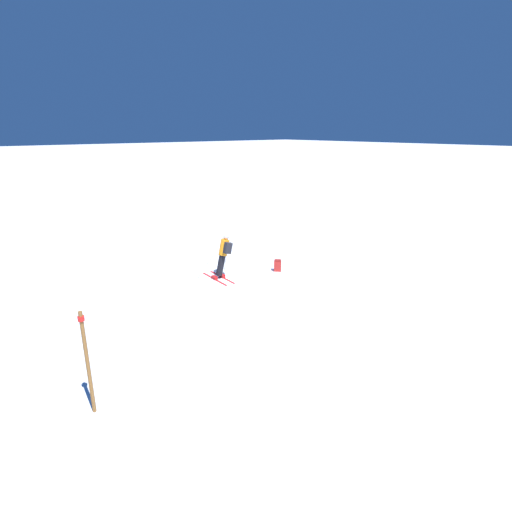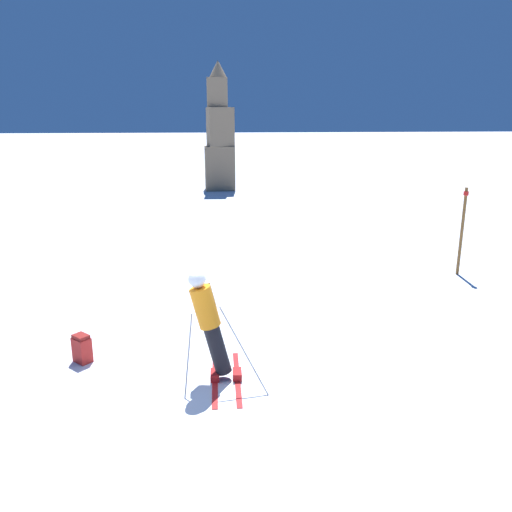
{
  "view_description": "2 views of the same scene",
  "coord_description": "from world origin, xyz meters",
  "px_view_note": "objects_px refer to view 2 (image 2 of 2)",
  "views": [
    {
      "loc": [
        9.26,
        12.44,
        5.76
      ],
      "look_at": [
        1.09,
        2.84,
        1.73
      ],
      "focal_mm": 28.0,
      "sensor_mm": 36.0,
      "label": 1
    },
    {
      "loc": [
        0.19,
        -7.24,
        4.06
      ],
      "look_at": [
        1.71,
        4.22,
        0.87
      ],
      "focal_mm": 35.0,
      "sensor_mm": 36.0,
      "label": 2
    }
  ],
  "objects_px": {
    "spare_backpack": "(82,349)",
    "skier": "(209,319)",
    "trail_marker": "(462,228)",
    "rock_pillar": "(219,137)"
  },
  "relations": [
    {
      "from": "spare_backpack",
      "to": "skier",
      "type": "bearing_deg",
      "value": 23.65
    },
    {
      "from": "skier",
      "to": "trail_marker",
      "type": "relative_size",
      "value": 0.8
    },
    {
      "from": "rock_pillar",
      "to": "spare_backpack",
      "type": "distance_m",
      "value": 21.89
    },
    {
      "from": "trail_marker",
      "to": "skier",
      "type": "bearing_deg",
      "value": -145.3
    },
    {
      "from": "skier",
      "to": "spare_backpack",
      "type": "distance_m",
      "value": 2.46
    },
    {
      "from": "rock_pillar",
      "to": "trail_marker",
      "type": "xyz_separation_m",
      "value": [
        5.3,
        -17.51,
        -1.75
      ]
    },
    {
      "from": "rock_pillar",
      "to": "trail_marker",
      "type": "height_order",
      "value": "rock_pillar"
    },
    {
      "from": "skier",
      "to": "spare_backpack",
      "type": "relative_size",
      "value": 3.75
    },
    {
      "from": "rock_pillar",
      "to": "spare_backpack",
      "type": "height_order",
      "value": "rock_pillar"
    },
    {
      "from": "rock_pillar",
      "to": "spare_backpack",
      "type": "bearing_deg",
      "value": -99.9
    }
  ]
}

